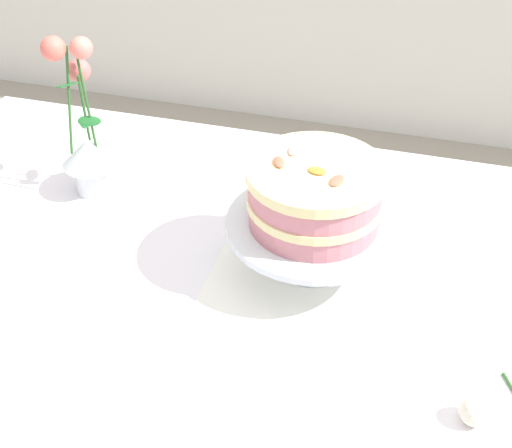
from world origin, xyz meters
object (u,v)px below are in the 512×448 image
object	(u,v)px
cake_stand	(313,230)
fallen_rose	(477,412)
layer_cake	(315,195)
flower_vase	(87,140)
dining_table	(217,334)

from	to	relation	value
cake_stand	fallen_rose	bearing A→B (deg)	-41.89
cake_stand	layer_cake	world-z (taller)	layer_cake
layer_cake	cake_stand	bearing A→B (deg)	9.51
cake_stand	flower_vase	size ratio (longest dim) A/B	0.89
layer_cake	fallen_rose	world-z (taller)	layer_cake
dining_table	cake_stand	xyz separation A→B (m)	(0.14, 0.11, 0.18)
layer_cake	flower_vase	world-z (taller)	flower_vase
layer_cake	fallen_rose	bearing A→B (deg)	-41.88
dining_table	layer_cake	world-z (taller)	layer_cake
layer_cake	fallen_rose	distance (m)	0.40
cake_stand	flower_vase	distance (m)	0.47
cake_stand	fallen_rose	xyz separation A→B (m)	(0.28, -0.25, -0.06)
cake_stand	flower_vase	xyz separation A→B (m)	(-0.46, 0.12, 0.03)
dining_table	flower_vase	bearing A→B (deg)	145.11
flower_vase	dining_table	bearing A→B (deg)	-34.89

